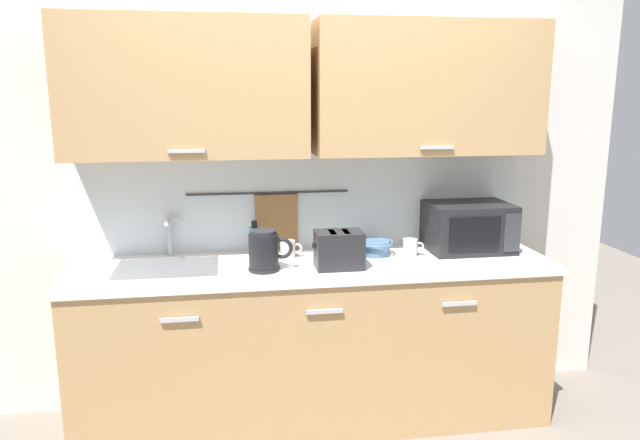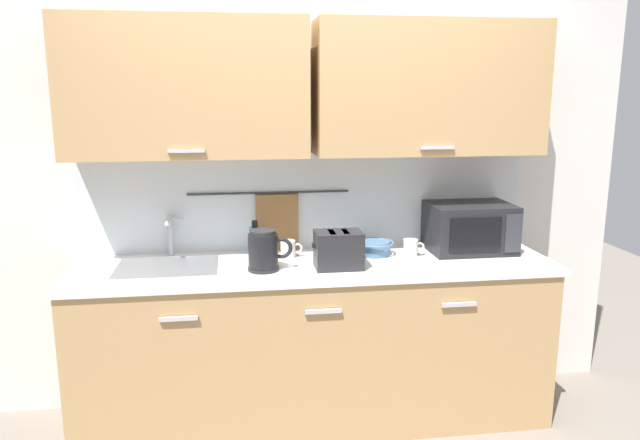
{
  "view_description": "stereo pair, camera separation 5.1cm",
  "coord_description": "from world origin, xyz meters",
  "px_view_note": "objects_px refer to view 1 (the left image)",
  "views": [
    {
      "loc": [
        -0.45,
        -2.74,
        1.78
      ],
      "look_at": [
        0.03,
        0.33,
        1.12
      ],
      "focal_mm": 33.82,
      "sensor_mm": 36.0,
      "label": 1
    },
    {
      "loc": [
        -0.4,
        -2.74,
        1.78
      ],
      "look_at": [
        0.03,
        0.33,
        1.12
      ],
      "focal_mm": 33.82,
      "sensor_mm": 36.0,
      "label": 2
    }
  ],
  "objects_px": {
    "microwave": "(469,227)",
    "mug_by_kettle": "(411,247)",
    "mug_near_sink": "(288,249)",
    "toaster": "(339,250)",
    "mixing_bowl": "(374,247)",
    "electric_kettle": "(265,251)",
    "dish_soap_bottle": "(255,241)"
  },
  "relations": [
    {
      "from": "mug_by_kettle",
      "to": "mug_near_sink",
      "type": "bearing_deg",
      "value": 173.89
    },
    {
      "from": "microwave",
      "to": "mug_by_kettle",
      "type": "bearing_deg",
      "value": -168.96
    },
    {
      "from": "microwave",
      "to": "electric_kettle",
      "type": "height_order",
      "value": "microwave"
    },
    {
      "from": "mug_by_kettle",
      "to": "electric_kettle",
      "type": "bearing_deg",
      "value": -169.49
    },
    {
      "from": "microwave",
      "to": "dish_soap_bottle",
      "type": "bearing_deg",
      "value": 176.91
    },
    {
      "from": "dish_soap_bottle",
      "to": "mug_by_kettle",
      "type": "distance_m",
      "value": 0.85
    },
    {
      "from": "mug_near_sink",
      "to": "mug_by_kettle",
      "type": "distance_m",
      "value": 0.67
    },
    {
      "from": "mug_near_sink",
      "to": "toaster",
      "type": "height_order",
      "value": "toaster"
    },
    {
      "from": "microwave",
      "to": "mixing_bowl",
      "type": "relative_size",
      "value": 2.15
    },
    {
      "from": "dish_soap_bottle",
      "to": "mixing_bowl",
      "type": "height_order",
      "value": "dish_soap_bottle"
    },
    {
      "from": "mug_near_sink",
      "to": "toaster",
      "type": "relative_size",
      "value": 0.47
    },
    {
      "from": "electric_kettle",
      "to": "mug_near_sink",
      "type": "height_order",
      "value": "electric_kettle"
    },
    {
      "from": "mug_by_kettle",
      "to": "microwave",
      "type": "bearing_deg",
      "value": 11.04
    },
    {
      "from": "electric_kettle",
      "to": "mug_by_kettle",
      "type": "xyz_separation_m",
      "value": [
        0.81,
        0.15,
        -0.05
      ]
    },
    {
      "from": "electric_kettle",
      "to": "dish_soap_bottle",
      "type": "bearing_deg",
      "value": 97.07
    },
    {
      "from": "mixing_bowl",
      "to": "mug_near_sink",
      "type": "bearing_deg",
      "value": 178.44
    },
    {
      "from": "microwave",
      "to": "dish_soap_bottle",
      "type": "distance_m",
      "value": 1.2
    },
    {
      "from": "mixing_bowl",
      "to": "toaster",
      "type": "bearing_deg",
      "value": -137.57
    },
    {
      "from": "toaster",
      "to": "mug_by_kettle",
      "type": "relative_size",
      "value": 2.13
    },
    {
      "from": "microwave",
      "to": "mug_near_sink",
      "type": "bearing_deg",
      "value": 179.94
    },
    {
      "from": "dish_soap_bottle",
      "to": "toaster",
      "type": "distance_m",
      "value": 0.51
    },
    {
      "from": "electric_kettle",
      "to": "mug_by_kettle",
      "type": "relative_size",
      "value": 1.89
    },
    {
      "from": "mixing_bowl",
      "to": "dish_soap_bottle",
      "type": "bearing_deg",
      "value": 173.3
    },
    {
      "from": "mug_by_kettle",
      "to": "dish_soap_bottle",
      "type": "bearing_deg",
      "value": 170.91
    },
    {
      "from": "electric_kettle",
      "to": "mixing_bowl",
      "type": "relative_size",
      "value": 1.06
    },
    {
      "from": "dish_soap_bottle",
      "to": "mug_by_kettle",
      "type": "bearing_deg",
      "value": -9.09
    },
    {
      "from": "toaster",
      "to": "mug_by_kettle",
      "type": "distance_m",
      "value": 0.46
    },
    {
      "from": "mixing_bowl",
      "to": "electric_kettle",
      "type": "bearing_deg",
      "value": -161.37
    },
    {
      "from": "mug_near_sink",
      "to": "mug_by_kettle",
      "type": "bearing_deg",
      "value": -6.11
    },
    {
      "from": "electric_kettle",
      "to": "dish_soap_bottle",
      "type": "height_order",
      "value": "electric_kettle"
    },
    {
      "from": "microwave",
      "to": "toaster",
      "type": "bearing_deg",
      "value": -163.67
    },
    {
      "from": "dish_soap_bottle",
      "to": "mug_by_kettle",
      "type": "relative_size",
      "value": 1.63
    }
  ]
}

